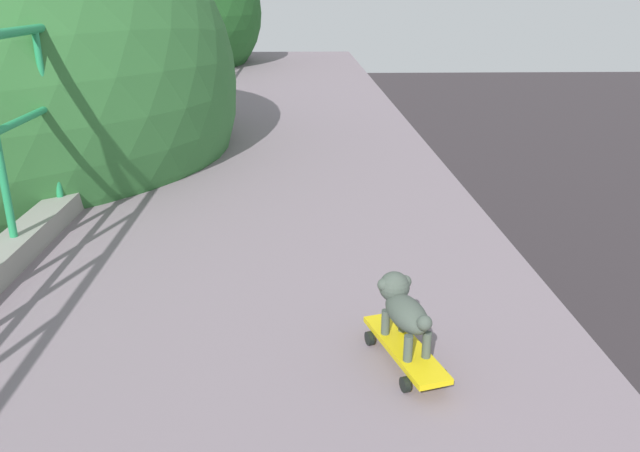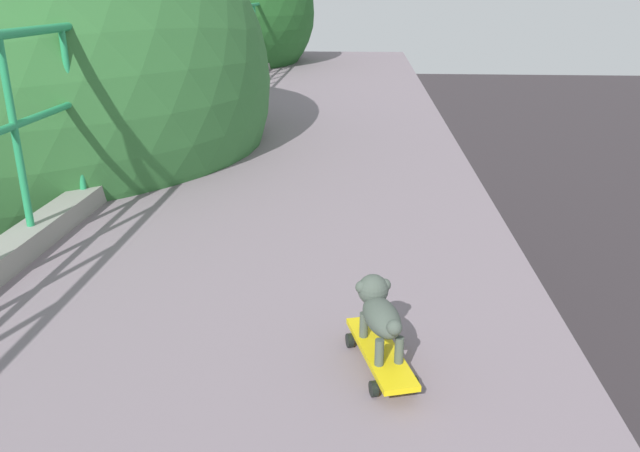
# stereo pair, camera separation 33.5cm
# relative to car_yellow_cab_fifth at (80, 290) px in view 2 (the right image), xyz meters

# --- Properties ---
(car_yellow_cab_fifth) EXTENTS (1.86, 4.34, 1.61)m
(car_yellow_cab_fifth) POSITION_rel_car_yellow_cab_fifth_xyz_m (0.00, 0.00, 0.00)
(car_yellow_cab_fifth) COLOR yellow
(car_yellow_cab_fifth) RESTS_ON ground
(city_bus) EXTENTS (2.55, 11.91, 3.17)m
(city_bus) POSITION_rel_car_yellow_cab_fifth_xyz_m (-3.12, 12.03, 1.11)
(city_bus) COLOR red
(city_bus) RESTS_ON ground
(roadside_tree_mid) EXTENTS (5.24, 5.24, 8.62)m
(roadside_tree_mid) POSITION_rel_car_yellow_cab_fifth_xyz_m (3.04, -6.78, 5.73)
(roadside_tree_mid) COLOR brown
(roadside_tree_mid) RESTS_ON ground
(roadside_tree_far) EXTENTS (5.80, 5.80, 8.96)m
(roadside_tree_far) POSITION_rel_car_yellow_cab_fifth_xyz_m (2.59, 1.17, 6.15)
(roadside_tree_far) COLOR brown
(roadside_tree_far) RESTS_ON ground
(toy_skateboard) EXTENTS (0.30, 0.58, 0.09)m
(toy_skateboard) POSITION_rel_car_yellow_cab_fifth_xyz_m (6.70, -10.70, 5.23)
(toy_skateboard) COLOR gold
(toy_skateboard) RESTS_ON overpass_deck
(small_dog) EXTENTS (0.21, 0.39, 0.27)m
(small_dog) POSITION_rel_car_yellow_cab_fifth_xyz_m (6.69, -10.66, 5.42)
(small_dog) COLOR #434D44
(small_dog) RESTS_ON toy_skateboard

